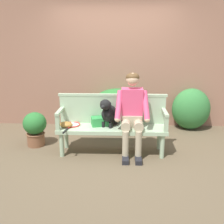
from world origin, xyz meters
The scene contains 14 objects.
ground_plane centered at (0.00, 0.00, 0.00)m, with size 40.00×40.00×0.00m, color brown.
brick_garden_fence centered at (0.00, 1.58, 1.34)m, with size 8.00×0.30×2.68m, color #936651.
hedge_bush_mid_left centered at (1.57, 1.24, 0.42)m, with size 0.77×0.59×0.85m, color #337538.
hedge_bush_mid_right centered at (0.05, 1.17, 0.42)m, with size 1.12×1.03×0.84m, color #286B2D.
garden_bench centered at (0.00, 0.00, 0.39)m, with size 1.76×0.47×0.45m.
bench_backrest centered at (0.00, 0.21, 0.70)m, with size 1.80×0.06×0.50m.
bench_armrest_left_end centered at (-0.84, -0.09, 0.65)m, with size 0.06×0.47×0.28m.
bench_armrest_right_end centered at (0.84, -0.09, 0.65)m, with size 0.06×0.47×0.28m.
person_seated centered at (0.32, -0.01, 0.72)m, with size 0.56×0.64×1.32m.
dog_on_bench centered at (-0.06, 0.02, 0.69)m, with size 0.33×0.47×0.48m.
tennis_racket centered at (-0.68, 0.03, 0.46)m, with size 0.32×0.57×0.03m.
baseball_glove centered at (-0.74, -0.04, 0.50)m, with size 0.22×0.17×0.09m, color #9E6B2D.
sports_bag centered at (-0.20, 0.07, 0.52)m, with size 0.28×0.20×0.14m, color #2D8E42.
potted_plant centered at (-1.35, 0.25, 0.33)m, with size 0.40×0.40×0.60m.
Camera 1 is at (0.16, -4.09, 1.88)m, focal length 42.84 mm.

